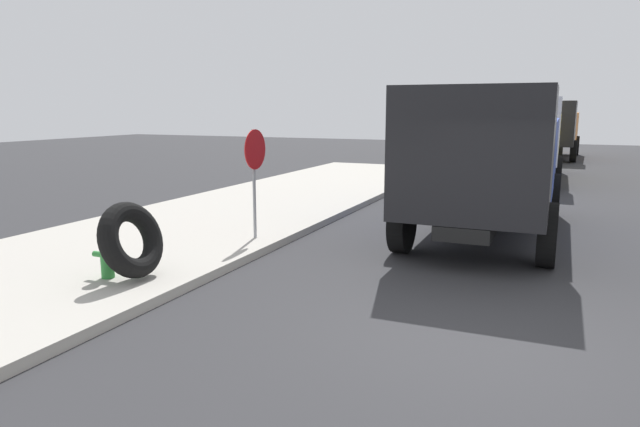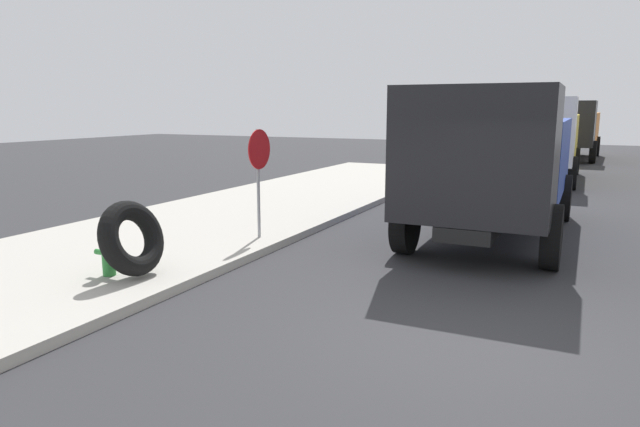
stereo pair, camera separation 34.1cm
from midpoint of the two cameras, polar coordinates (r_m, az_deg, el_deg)
name	(u,v)px [view 2 (the right image)]	position (r m, az deg, el deg)	size (l,w,h in m)	color
ground_plane	(460,338)	(6.96, 15.37, -12.07)	(80.00, 80.00, 0.00)	#2D2D30
sidewalk_curb	(66,265)	(10.20, -23.47, -4.85)	(36.00, 5.00, 0.15)	#ADA89E
fire_hydrant	(108,251)	(8.99, -19.64, -3.58)	(0.22, 0.50, 0.72)	#2D8438
loose_tire	(132,238)	(8.76, -17.46, -2.40)	(1.15, 1.15, 0.30)	black
stop_sign	(259,163)	(10.86, -5.31, 5.10)	(0.76, 0.08, 2.10)	gray
dump_truck_blue	(496,159)	(12.14, 18.21, 5.22)	(7.01, 2.82, 3.00)	#1E3899
dump_truck_yellow	(539,137)	(22.43, 21.71, 7.23)	(7.02, 2.85, 3.00)	gold
dump_truck_orange	(570,128)	(32.72, 24.29, 7.88)	(7.09, 3.01, 3.00)	orange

